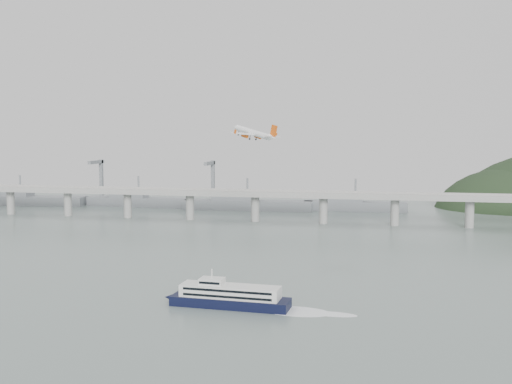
# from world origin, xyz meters

# --- Properties ---
(ground) EXTENTS (900.00, 900.00, 0.00)m
(ground) POSITION_xyz_m (0.00, 0.00, 0.00)
(ground) COLOR slate
(ground) RESTS_ON ground
(bridge) EXTENTS (800.00, 22.00, 23.90)m
(bridge) POSITION_xyz_m (-1.15, 200.00, 17.65)
(bridge) COLOR #989895
(bridge) RESTS_ON ground
(distant_fleet) EXTENTS (453.00, 60.90, 40.00)m
(distant_fleet) POSITION_xyz_m (-155.36, 265.08, 6.22)
(distant_fleet) COLOR slate
(distant_fleet) RESTS_ON ground
(ferry) EXTENTS (73.49, 15.21, 13.85)m
(ferry) POSITION_xyz_m (4.65, -16.18, 3.76)
(ferry) COLOR black
(ferry) RESTS_ON ground
(airliner) EXTENTS (29.40, 27.79, 9.63)m
(airliner) POSITION_xyz_m (-6.57, 81.83, 64.49)
(airliner) COLOR white
(airliner) RESTS_ON ground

